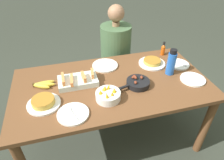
% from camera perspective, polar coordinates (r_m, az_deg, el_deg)
% --- Properties ---
extents(ground_plane, '(14.00, 14.00, 0.00)m').
position_cam_1_polar(ground_plane, '(2.27, -0.00, -15.64)').
color(ground_plane, '#383D33').
extents(dining_table, '(1.71, 0.90, 0.73)m').
position_cam_1_polar(dining_table, '(1.81, -0.00, -3.10)').
color(dining_table, brown).
rests_on(dining_table, ground_plane).
extents(banana_bunch, '(0.20, 0.12, 0.04)m').
position_cam_1_polar(banana_bunch, '(1.80, -19.16, -1.24)').
color(banana_bunch, gold).
rests_on(banana_bunch, dining_table).
extents(melon_tray, '(0.34, 0.20, 0.10)m').
position_cam_1_polar(melon_tray, '(1.75, -9.74, -0.15)').
color(melon_tray, silver).
rests_on(melon_tray, dining_table).
extents(skillet, '(0.31, 0.20, 0.08)m').
position_cam_1_polar(skillet, '(1.72, 7.27, -0.81)').
color(skillet, black).
rests_on(skillet, dining_table).
extents(frittata_plate_center, '(0.26, 0.26, 0.05)m').
position_cam_1_polar(frittata_plate_center, '(2.04, 11.36, 4.96)').
color(frittata_plate_center, white).
rests_on(frittata_plate_center, dining_table).
extents(frittata_plate_side, '(0.25, 0.25, 0.06)m').
position_cam_1_polar(frittata_plate_side, '(1.61, -18.98, -6.06)').
color(frittata_plate_side, white).
rests_on(frittata_plate_side, dining_table).
extents(empty_plate_near_front, '(0.22, 0.22, 0.02)m').
position_cam_1_polar(empty_plate_near_front, '(1.92, 22.08, 0.19)').
color(empty_plate_near_front, white).
rests_on(empty_plate_near_front, dining_table).
extents(empty_plate_far_left, '(0.21, 0.21, 0.02)m').
position_cam_1_polar(empty_plate_far_left, '(2.10, 18.42, 4.29)').
color(empty_plate_far_left, white).
rests_on(empty_plate_far_left, dining_table).
extents(empty_plate_far_right, '(0.25, 0.25, 0.02)m').
position_cam_1_polar(empty_plate_far_right, '(1.98, -2.00, 4.18)').
color(empty_plate_far_right, white).
rests_on(empty_plate_far_right, dining_table).
extents(empty_plate_mid_edge, '(0.23, 0.23, 0.02)m').
position_cam_1_polar(empty_plate_mid_edge, '(1.49, -11.06, -9.47)').
color(empty_plate_mid_edge, white).
rests_on(empty_plate_mid_edge, dining_table).
extents(fruit_bowl_mango, '(0.20, 0.20, 0.12)m').
position_cam_1_polar(fruit_bowl_mango, '(1.57, -1.14, -4.36)').
color(fruit_bowl_mango, white).
rests_on(fruit_bowl_mango, dining_table).
extents(water_bottle, '(0.08, 0.08, 0.25)m').
position_cam_1_polar(water_bottle, '(1.89, 16.64, 4.74)').
color(water_bottle, blue).
rests_on(water_bottle, dining_table).
extents(hot_sauce_bottle, '(0.04, 0.04, 0.15)m').
position_cam_1_polar(hot_sauce_bottle, '(2.22, 14.40, 8.52)').
color(hot_sauce_bottle, '#C64C0F').
rests_on(hot_sauce_bottle, dining_table).
extents(person_figure, '(0.39, 0.39, 1.20)m').
position_cam_1_polar(person_figure, '(2.49, 1.00, 4.86)').
color(person_figure, black).
rests_on(person_figure, ground_plane).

